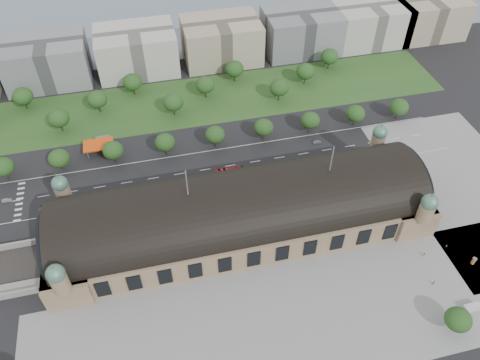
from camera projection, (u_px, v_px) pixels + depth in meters
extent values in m
plane|color=black|center=(241.00, 229.00, 191.90)|extent=(900.00, 900.00, 0.00)
cube|color=#977E5D|center=(241.00, 219.00, 187.66)|extent=(150.00, 40.00, 12.00)
cube|color=#977E5D|center=(69.00, 251.00, 176.60)|extent=(16.00, 43.00, 12.00)
cube|color=#977E5D|center=(394.00, 191.00, 198.71)|extent=(16.00, 43.00, 12.00)
cylinder|color=black|center=(241.00, 209.00, 183.42)|extent=(144.00, 37.60, 37.60)
cylinder|color=black|center=(46.00, 241.00, 169.96)|extent=(1.20, 32.00, 32.00)
cylinder|color=black|center=(412.00, 175.00, 194.05)|extent=(1.20, 32.00, 32.00)
cylinder|color=#977E5D|center=(64.00, 194.00, 183.99)|extent=(6.00, 6.00, 8.00)
sphere|color=#4D7D68|center=(60.00, 184.00, 180.10)|extent=(6.40, 6.40, 6.40)
cone|color=#4D7D68|center=(57.00, 176.00, 177.27)|extent=(1.00, 1.00, 2.50)
cylinder|color=#977E5D|center=(377.00, 142.00, 206.10)|extent=(6.00, 6.00, 8.00)
sphere|color=#4D7D68|center=(380.00, 132.00, 202.21)|extent=(6.40, 6.40, 6.40)
cone|color=#4D7D68|center=(382.00, 125.00, 199.39)|extent=(1.00, 1.00, 2.50)
cylinder|color=#977E5D|center=(60.00, 283.00, 155.09)|extent=(6.00, 6.00, 8.00)
sphere|color=#4D7D68|center=(55.00, 274.00, 151.20)|extent=(6.40, 6.40, 6.40)
cone|color=#4D7D68|center=(52.00, 266.00, 148.37)|extent=(1.00, 1.00, 2.50)
cylinder|color=#977E5D|center=(426.00, 212.00, 177.20)|extent=(6.00, 6.00, 8.00)
sphere|color=#4D7D68|center=(430.00, 202.00, 173.31)|extent=(6.40, 6.40, 6.40)
cone|color=#4D7D68|center=(433.00, 195.00, 170.49)|extent=(1.00, 1.00, 2.50)
cylinder|color=#59595B|center=(187.00, 183.00, 166.34)|extent=(0.50, 0.50, 12.00)
cylinder|color=#59595B|center=(332.00, 159.00, 175.42)|extent=(0.50, 0.50, 12.00)
cube|color=gray|center=(298.00, 319.00, 163.27)|extent=(190.00, 48.00, 0.12)
cube|color=gray|center=(465.00, 187.00, 208.90)|extent=(56.00, 100.00, 0.12)
cube|color=black|center=(179.00, 174.00, 214.75)|extent=(260.00, 26.00, 0.10)
cube|color=#284E1F|center=(174.00, 104.00, 253.42)|extent=(300.00, 45.00, 0.10)
cube|color=#E0470D|center=(98.00, 145.00, 222.16)|extent=(14.00, 9.00, 0.70)
cube|color=#59595B|center=(103.00, 141.00, 228.81)|extent=(7.00, 5.00, 3.20)
cylinder|color=#59595B|center=(88.00, 146.00, 225.22)|extent=(0.50, 0.50, 4.40)
cylinder|color=#59595B|center=(111.00, 143.00, 227.04)|extent=(0.50, 0.50, 4.40)
cylinder|color=#59595B|center=(88.00, 155.00, 220.82)|extent=(0.50, 0.50, 4.40)
cylinder|color=#59595B|center=(111.00, 151.00, 222.64)|extent=(0.50, 0.50, 4.40)
cube|color=gray|center=(47.00, 61.00, 261.73)|extent=(45.00, 32.00, 24.00)
cube|color=beige|center=(137.00, 51.00, 269.99)|extent=(45.00, 32.00, 24.00)
cube|color=#B1A58B|center=(221.00, 41.00, 278.24)|extent=(45.00, 32.00, 24.00)
cube|color=gray|center=(301.00, 31.00, 286.49)|extent=(45.00, 32.00, 24.00)
cube|color=beige|center=(369.00, 23.00, 293.91)|extent=(45.00, 32.00, 24.00)
cube|color=#B1A58B|center=(427.00, 16.00, 300.51)|extent=(45.00, 32.00, 24.00)
cylinder|color=#2D2116|center=(7.00, 175.00, 211.00)|extent=(0.70, 0.70, 4.32)
ellipsoid|color=#1C4418|center=(3.00, 167.00, 207.27)|extent=(9.60, 9.60, 8.16)
cylinder|color=#2D2116|center=(62.00, 167.00, 214.96)|extent=(0.70, 0.70, 4.32)
ellipsoid|color=#1C4418|center=(59.00, 158.00, 211.23)|extent=(9.60, 9.60, 8.16)
cylinder|color=#2D2116|center=(115.00, 159.00, 218.92)|extent=(0.70, 0.70, 4.32)
ellipsoid|color=#1C4418|center=(113.00, 150.00, 215.19)|extent=(9.60, 9.60, 8.16)
cylinder|color=#2D2116|center=(166.00, 151.00, 222.88)|extent=(0.70, 0.70, 4.32)
ellipsoid|color=#1C4418|center=(165.00, 142.00, 219.15)|extent=(9.60, 9.60, 8.16)
cylinder|color=#2D2116|center=(216.00, 143.00, 226.84)|extent=(0.70, 0.70, 4.32)
ellipsoid|color=#1C4418|center=(215.00, 135.00, 223.11)|extent=(9.60, 9.60, 8.16)
cylinder|color=#2D2116|center=(263.00, 136.00, 230.80)|extent=(0.70, 0.70, 4.32)
ellipsoid|color=#1C4418|center=(264.00, 127.00, 227.07)|extent=(9.60, 9.60, 8.16)
cylinder|color=#2D2116|center=(309.00, 129.00, 234.76)|extent=(0.70, 0.70, 4.32)
ellipsoid|color=#1C4418|center=(310.00, 120.00, 231.03)|extent=(9.60, 9.60, 8.16)
cylinder|color=#2D2116|center=(354.00, 122.00, 238.72)|extent=(0.70, 0.70, 4.32)
ellipsoid|color=#1C4418|center=(355.00, 113.00, 234.99)|extent=(9.60, 9.60, 8.16)
cylinder|color=#2D2116|center=(397.00, 115.00, 242.68)|extent=(0.70, 0.70, 4.32)
ellipsoid|color=#1C4418|center=(399.00, 107.00, 238.95)|extent=(9.60, 9.60, 8.16)
cylinder|color=#2D2116|center=(26.00, 105.00, 248.69)|extent=(0.70, 0.70, 4.68)
ellipsoid|color=#1C4418|center=(23.00, 96.00, 244.65)|extent=(10.40, 10.40, 8.84)
cylinder|color=#2D2116|center=(62.00, 127.00, 235.31)|extent=(0.70, 0.70, 4.68)
ellipsoid|color=#1C4418|center=(59.00, 118.00, 231.27)|extent=(10.40, 10.40, 8.84)
cylinder|color=#2D2116|center=(100.00, 108.00, 246.70)|extent=(0.70, 0.70, 4.68)
ellipsoid|color=#1C4418|center=(97.00, 99.00, 242.66)|extent=(10.40, 10.40, 8.84)
cylinder|color=#2D2116|center=(134.00, 91.00, 258.10)|extent=(0.70, 0.70, 4.68)
ellipsoid|color=#1C4418|center=(133.00, 82.00, 254.05)|extent=(10.40, 10.40, 8.84)
cylinder|color=#2D2116|center=(174.00, 111.00, 244.72)|extent=(0.70, 0.70, 4.68)
ellipsoid|color=#1C4418|center=(173.00, 102.00, 240.67)|extent=(10.40, 10.40, 8.84)
cylinder|color=#2D2116|center=(206.00, 94.00, 256.11)|extent=(0.70, 0.70, 4.68)
ellipsoid|color=#1C4418|center=(205.00, 85.00, 252.07)|extent=(10.40, 10.40, 8.84)
cylinder|color=#2D2116|center=(235.00, 77.00, 267.50)|extent=(0.70, 0.70, 4.68)
ellipsoid|color=#1C4418|center=(235.00, 69.00, 263.46)|extent=(10.40, 10.40, 8.84)
cylinder|color=#2D2116|center=(279.00, 97.00, 254.12)|extent=(0.70, 0.70, 4.68)
ellipsoid|color=#1C4418|center=(279.00, 88.00, 250.08)|extent=(10.40, 10.40, 8.84)
cylinder|color=#2D2116|center=(304.00, 80.00, 265.52)|extent=(0.70, 0.70, 4.68)
ellipsoid|color=#1C4418|center=(305.00, 71.00, 261.47)|extent=(10.40, 10.40, 8.84)
cylinder|color=#2D2116|center=(328.00, 65.00, 276.91)|extent=(0.70, 0.70, 4.68)
ellipsoid|color=#1C4418|center=(330.00, 57.00, 272.87)|extent=(10.40, 10.40, 8.84)
cylinder|color=#2D2116|center=(454.00, 327.00, 159.11)|extent=(0.70, 0.70, 3.96)
ellipsoid|color=#1C4418|center=(458.00, 320.00, 155.69)|extent=(9.00, 9.00, 7.65)
imported|color=gray|center=(7.00, 200.00, 202.24)|extent=(4.20, 1.51, 1.38)
imported|color=black|center=(75.00, 198.00, 203.30)|extent=(5.33, 2.96, 1.41)
imported|color=#1C1B4D|center=(223.00, 172.00, 214.30)|extent=(4.82, 1.99, 1.64)
imported|color=#595B60|center=(317.00, 142.00, 229.82)|extent=(4.14, 1.58, 1.35)
imported|color=silver|center=(367.00, 155.00, 222.84)|extent=(5.89, 2.91, 1.61)
imported|color=black|center=(63.00, 221.00, 194.15)|extent=(4.19, 2.79, 1.31)
imported|color=maroon|center=(76.00, 214.00, 196.30)|extent=(6.44, 4.63, 1.63)
imported|color=#1F1B4C|center=(117.00, 204.00, 200.57)|extent=(5.01, 3.92, 1.36)
imported|color=#575A5F|center=(152.00, 203.00, 201.14)|extent=(4.68, 3.94, 1.51)
imported|color=silver|center=(133.00, 208.00, 198.86)|extent=(4.48, 3.68, 1.44)
imported|color=#95969D|center=(187.00, 199.00, 202.72)|extent=(5.28, 4.30, 1.34)
imported|color=black|center=(148.00, 201.00, 202.11)|extent=(4.93, 4.25, 1.36)
imported|color=red|center=(229.00, 172.00, 212.96)|extent=(13.66, 3.91, 3.76)
imported|color=beige|center=(211.00, 184.00, 208.15)|extent=(11.17, 3.12, 3.08)
imported|color=beige|center=(254.00, 176.00, 211.44)|extent=(11.67, 3.25, 3.22)
cube|color=silver|center=(472.00, 308.00, 164.97)|extent=(5.98, 2.48, 2.57)
cube|color=silver|center=(466.00, 310.00, 164.87)|extent=(1.62, 2.21, 1.78)
cylinder|color=#B4412D|center=(473.00, 261.00, 178.75)|extent=(1.38, 1.38, 2.96)
cylinder|color=#59595B|center=(475.00, 259.00, 177.64)|extent=(1.67, 1.67, 0.25)
imported|color=gray|center=(424.00, 255.00, 181.55)|extent=(1.07, 0.85, 1.92)
imported|color=gray|center=(434.00, 283.00, 172.51)|extent=(0.78, 0.86, 1.98)
imported|color=gray|center=(447.00, 246.00, 184.66)|extent=(0.51, 0.86, 1.75)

